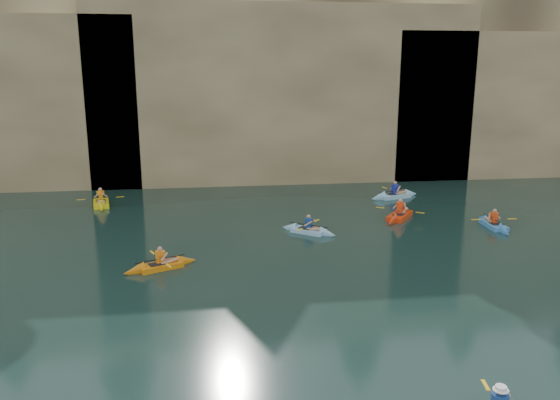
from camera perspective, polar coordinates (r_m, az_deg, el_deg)
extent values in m
plane|color=black|center=(14.23, 5.77, -16.61)|extent=(160.00, 160.00, 0.00)
cube|color=tan|center=(42.07, -3.65, 11.96)|extent=(70.00, 16.00, 12.00)
cube|color=tan|center=(34.94, 0.58, 11.18)|extent=(24.00, 2.40, 11.40)
cube|color=black|center=(34.36, -9.26, 4.09)|extent=(3.50, 1.00, 3.20)
cube|color=black|center=(36.63, 13.26, 5.51)|extent=(5.00, 1.00, 4.50)
sphere|color=tan|center=(12.49, 22.07, -17.95)|extent=(0.19, 0.19, 0.19)
cube|color=yellow|center=(13.36, 20.69, -17.64)|extent=(0.15, 0.43, 0.02)
cylinder|color=white|center=(12.47, 22.08, -17.81)|extent=(0.32, 0.32, 0.09)
cube|color=orange|center=(20.60, -12.36, -6.71)|extent=(2.23, 1.50, 0.23)
cone|color=orange|center=(20.93, -9.75, -6.25)|extent=(0.96, 0.90, 0.64)
cone|color=orange|center=(20.30, -15.05, -7.17)|extent=(0.96, 0.90, 0.64)
cube|color=black|center=(20.52, -12.77, -6.55)|extent=(0.67, 0.59, 0.04)
cube|color=orange|center=(20.48, -12.41, -5.83)|extent=(0.34, 0.29, 0.43)
sphere|color=tan|center=(20.39, -12.45, -5.01)|extent=(0.18, 0.18, 0.18)
cylinder|color=black|center=(20.51, -12.39, -6.03)|extent=(1.74, 0.82, 0.04)
cube|color=yellow|center=(21.27, -13.19, -5.37)|extent=(0.25, 0.41, 0.02)
cube|color=yellow|center=(19.76, -11.54, -6.75)|extent=(0.25, 0.41, 0.02)
cube|color=#8ECAEE|center=(24.41, 2.99, -3.19)|extent=(2.04, 1.77, 0.23)
cone|color=#8ECAEE|center=(24.01, 5.06, -3.51)|extent=(0.96, 0.95, 0.64)
cone|color=#8ECAEE|center=(24.84, 0.99, -2.88)|extent=(0.96, 0.95, 0.64)
cube|color=black|center=(24.45, 2.68, -2.95)|extent=(0.68, 0.65, 0.04)
cube|color=navy|center=(24.32, 3.00, -2.44)|extent=(0.34, 0.32, 0.43)
sphere|color=tan|center=(24.23, 3.01, -1.75)|extent=(0.18, 0.18, 0.18)
cylinder|color=black|center=(24.34, 3.00, -2.61)|extent=(1.52, 1.17, 0.04)
cube|color=yellow|center=(25.06, 3.86, -2.15)|extent=(0.32, 0.38, 0.02)
cube|color=yellow|center=(23.62, 2.08, -3.11)|extent=(0.32, 0.38, 0.02)
cube|color=red|center=(27.40, 12.38, -1.59)|extent=(2.17, 2.52, 0.27)
cone|color=red|center=(28.52, 13.11, -1.03)|extent=(1.14, 1.17, 0.74)
cone|color=red|center=(26.28, 11.60, -2.20)|extent=(1.14, 1.17, 0.74)
cube|color=black|center=(27.23, 12.30, -1.45)|extent=(0.70, 0.72, 0.04)
cube|color=#EC4113|center=(27.30, 12.43, -0.79)|extent=(0.38, 0.40, 0.50)
sphere|color=tan|center=(27.21, 12.46, -0.06)|extent=(0.21, 0.21, 0.21)
cylinder|color=black|center=(27.33, 12.41, -1.03)|extent=(1.35, 1.78, 0.04)
cube|color=yellow|center=(27.62, 10.44, -0.78)|extent=(0.38, 0.32, 0.02)
cube|color=yellow|center=(27.07, 14.43, -1.28)|extent=(0.38, 0.32, 0.02)
cube|color=yellow|center=(30.72, -18.18, -0.32)|extent=(1.20, 2.42, 0.27)
cone|color=yellow|center=(29.66, -18.15, -0.80)|extent=(0.88, 0.94, 0.74)
cone|color=yellow|center=(31.78, -18.21, 0.12)|extent=(0.88, 0.94, 0.74)
cube|color=black|center=(30.85, -18.20, -0.07)|extent=(0.56, 0.63, 0.04)
cube|color=orange|center=(30.64, -18.23, 0.39)|extent=(0.28, 0.37, 0.50)
sphere|color=tan|center=(30.56, -18.28, 1.05)|extent=(0.21, 0.21, 0.21)
cylinder|color=black|center=(30.66, -18.22, 0.18)|extent=(0.45, 2.16, 0.04)
cube|color=yellow|center=(30.68, -16.36, 0.32)|extent=(0.43, 0.16, 0.02)
cube|color=yellow|center=(30.68, -20.08, 0.04)|extent=(0.43, 0.16, 0.02)
cube|color=#8AC9E7|center=(31.65, 11.88, 0.46)|extent=(2.56, 1.48, 0.27)
cone|color=#8AC9E7|center=(32.35, 13.50, 0.65)|extent=(1.05, 0.96, 0.73)
cone|color=#8AC9E7|center=(30.98, 10.18, 0.25)|extent=(1.05, 0.96, 0.73)
cube|color=black|center=(31.54, 11.67, 0.61)|extent=(0.66, 0.60, 0.04)
cube|color=#1B2597|center=(31.57, 11.91, 1.14)|extent=(0.38, 0.31, 0.49)
sphere|color=tan|center=(31.50, 11.94, 1.76)|extent=(0.20, 0.20, 0.20)
cylinder|color=black|center=(31.59, 11.90, 0.94)|extent=(2.06, 0.70, 0.04)
cube|color=yellow|center=(32.35, 10.85, 1.28)|extent=(0.21, 0.42, 0.02)
cube|color=yellow|center=(30.84, 13.00, 0.58)|extent=(0.21, 0.42, 0.02)
cube|color=#3D88D0|center=(27.14, 21.41, -2.41)|extent=(0.81, 2.38, 0.24)
cone|color=#3D88D0|center=(28.10, 20.44, -1.80)|extent=(0.70, 0.86, 0.65)
cone|color=#3D88D0|center=(26.19, 22.44, -3.06)|extent=(0.70, 0.86, 0.65)
cube|color=black|center=(26.98, 21.56, -2.31)|extent=(0.44, 0.57, 0.04)
cube|color=#DF4312|center=(27.05, 21.47, -1.71)|extent=(0.21, 0.31, 0.44)
sphere|color=tan|center=(26.97, 21.53, -1.06)|extent=(0.18, 0.18, 0.18)
cylinder|color=black|center=(27.07, 21.46, -1.88)|extent=(0.14, 1.93, 0.04)
cube|color=yellow|center=(26.70, 19.78, -1.94)|extent=(0.42, 0.10, 0.02)
cube|color=yellow|center=(27.46, 23.08, -1.82)|extent=(0.42, 0.10, 0.02)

